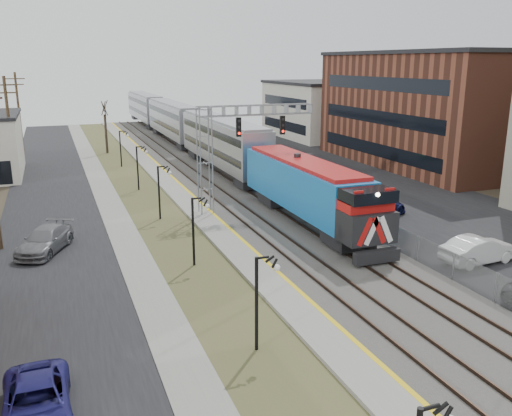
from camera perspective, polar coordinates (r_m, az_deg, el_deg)
street_west at (r=46.61m, az=-20.78°, el=0.22°), size 7.00×120.00×0.04m
sidewalk at (r=46.77m, az=-15.29°, el=0.75°), size 2.00×120.00×0.08m
grass_median at (r=47.12m, az=-11.66°, el=1.07°), size 4.00×120.00×0.06m
platform at (r=47.63m, az=-8.11°, el=1.49°), size 2.00×120.00×0.24m
ballast_bed at (r=48.92m, az=-2.39°, el=1.97°), size 8.00×120.00×0.20m
parking_lot at (r=53.82m, az=9.84°, el=2.89°), size 16.00×120.00×0.04m
platform_edge at (r=47.79m, az=-7.09°, el=1.73°), size 0.24×120.00×0.01m
track_near at (r=48.31m, az=-4.65°, el=1.98°), size 1.58×120.00×0.15m
track_far at (r=49.36m, az=-0.74°, el=2.31°), size 1.58×120.00×0.15m
train at (r=71.14m, az=-7.30°, el=8.31°), size 3.00×85.85×5.33m
signal_gantry at (r=40.51m, az=-3.09°, el=7.11°), size 9.00×1.07×8.15m
lampposts at (r=30.77m, az=-6.75°, el=-2.43°), size 0.14×62.14×4.00m
fence at (r=50.21m, az=2.16°, el=3.14°), size 0.04×120.00×1.60m
buildings_east at (r=58.43m, az=24.17°, el=9.00°), size 16.00×76.00×15.00m
bare_trees at (r=49.92m, az=-22.45°, el=4.15°), size 12.30×42.30×5.95m
car_lot_b at (r=33.66m, az=22.42°, el=-4.14°), size 4.85×2.02×1.56m
car_lot_d at (r=41.41m, az=12.52°, el=0.11°), size 5.52×3.35×1.50m
car_lot_e at (r=52.34m, az=5.57°, el=3.42°), size 4.07×2.13×1.32m
car_lot_f at (r=57.96m, az=3.32°, el=4.67°), size 4.52×1.85×1.46m
car_street_a at (r=19.71m, az=-22.09°, el=-18.58°), size 2.17×4.65×1.29m
car_street_b at (r=35.32m, az=-21.33°, el=-3.23°), size 3.97×5.44×1.46m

